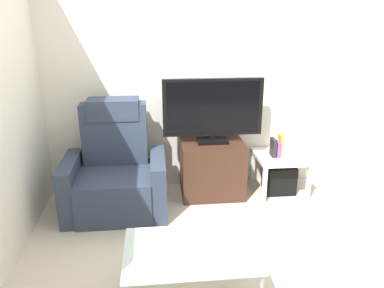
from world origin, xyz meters
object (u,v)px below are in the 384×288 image
(game_console, at_px, (295,142))
(coffee_table, at_px, (191,252))
(television, at_px, (213,109))
(cell_phone, at_px, (177,254))
(tv_stand, at_px, (212,168))
(recliner_armchair, at_px, (115,174))
(subwoofer_box, at_px, (279,178))
(side_table, at_px, (280,161))
(book_leftmost, at_px, (273,147))
(book_rightmost, at_px, (280,145))
(book_middle, at_px, (278,149))

(game_console, height_order, coffee_table, game_console)
(television, relative_size, cell_phone, 6.85)
(tv_stand, relative_size, recliner_armchair, 0.61)
(television, xyz_separation_m, subwoofer_box, (0.75, -0.02, -0.79))
(side_table, relative_size, book_leftmost, 2.73)
(television, bearing_deg, book_rightmost, -3.37)
(television, xyz_separation_m, game_console, (0.90, -0.01, -0.38))
(tv_stand, xyz_separation_m, subwoofer_box, (0.75, -0.00, -0.14))
(subwoofer_box, height_order, game_console, game_console)
(subwoofer_box, xyz_separation_m, book_rightmost, (-0.02, -0.02, 0.39))
(tv_stand, distance_m, coffee_table, 1.58)
(book_leftmost, xyz_separation_m, book_middle, (0.05, 0.00, -0.02))
(coffee_table, bearing_deg, book_middle, 54.36)
(side_table, bearing_deg, recliner_armchair, -173.35)
(subwoofer_box, xyz_separation_m, cell_phone, (-1.23, -1.58, 0.24))
(recliner_armchair, xyz_separation_m, cell_phone, (0.52, -1.38, 0.02))
(book_leftmost, bearing_deg, book_rightmost, 0.00)
(book_rightmost, bearing_deg, subwoofer_box, 40.91)
(tv_stand, bearing_deg, book_rightmost, -1.88)
(book_middle, distance_m, coffee_table, 1.87)
(tv_stand, height_order, recliner_armchair, recliner_armchair)
(coffee_table, bearing_deg, side_table, 53.50)
(book_leftmost, bearing_deg, tv_stand, 177.90)
(television, height_order, book_leftmost, television)
(side_table, relative_size, cell_phone, 3.60)
(television, bearing_deg, game_console, -0.82)
(recliner_armchair, bearing_deg, television, 13.53)
(recliner_armchair, height_order, side_table, recliner_armchair)
(subwoofer_box, bearing_deg, tv_stand, 179.70)
(recliner_armchair, relative_size, side_table, 2.00)
(side_table, distance_m, book_middle, 0.16)
(television, distance_m, book_rightmost, 0.83)
(subwoofer_box, height_order, cell_phone, cell_phone)
(book_middle, height_order, coffee_table, book_middle)
(side_table, bearing_deg, coffee_table, -126.50)
(recliner_armchair, relative_size, book_middle, 6.59)
(side_table, distance_m, coffee_table, 1.91)
(tv_stand, xyz_separation_m, book_rightmost, (0.73, -0.02, 0.25))
(game_console, bearing_deg, side_table, -176.05)
(subwoofer_box, relative_size, cell_phone, 2.05)
(television, bearing_deg, tv_stand, -90.00)
(television, bearing_deg, recliner_armchair, -167.21)
(book_middle, relative_size, coffee_table, 0.18)
(subwoofer_box, relative_size, game_console, 1.09)
(book_leftmost, distance_m, coffee_table, 1.84)
(book_middle, xyz_separation_m, cell_phone, (-1.18, -1.56, -0.11))
(recliner_armchair, xyz_separation_m, book_rightmost, (1.73, 0.18, 0.17))
(cell_phone, bearing_deg, book_leftmost, 59.16)
(book_rightmost, bearing_deg, side_table, 40.91)
(subwoofer_box, xyz_separation_m, game_console, (0.15, 0.01, 0.41))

